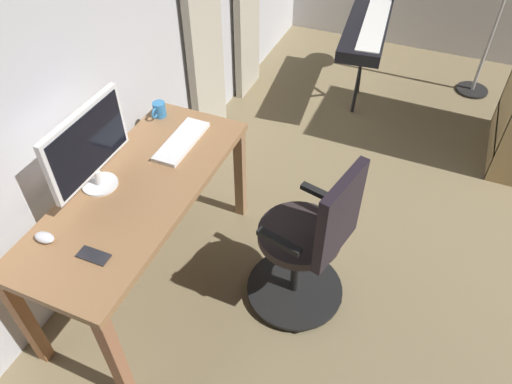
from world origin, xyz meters
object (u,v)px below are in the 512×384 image
object	(u,v)px
desk	(140,202)
computer_monitor	(88,146)
office_chair	(309,246)
piano_keyboard	(367,28)
mug_coffee	(159,110)
cell_phone_by_monitor	(94,256)
computer_keyboard	(182,141)
computer_mouse	(45,237)

from	to	relation	value
desk	computer_monitor	world-z (taller)	computer_monitor
office_chair	piano_keyboard	bearing A→B (deg)	19.42
desk	piano_keyboard	bearing A→B (deg)	164.63
computer_monitor	mug_coffee	distance (m)	0.68
cell_phone_by_monitor	piano_keyboard	xyz separation A→B (m)	(-2.79, 0.57, -0.05)
computer_keyboard	cell_phone_by_monitor	size ratio (longest dim) A/B	2.87
office_chair	piano_keyboard	world-z (taller)	office_chair
office_chair	piano_keyboard	xyz separation A→B (m)	(-2.15, -0.24, 0.22)
computer_mouse	cell_phone_by_monitor	size ratio (longest dim) A/B	0.69
desk	computer_keyboard	distance (m)	0.43
mug_coffee	piano_keyboard	xyz separation A→B (m)	(-1.74, 0.86, -0.09)
computer_monitor	computer_keyboard	size ratio (longest dim) A/B	1.32
office_chair	piano_keyboard	distance (m)	2.17
computer_keyboard	cell_phone_by_monitor	world-z (taller)	computer_keyboard
desk	cell_phone_by_monitor	xyz separation A→B (m)	(0.45, 0.07, 0.11)
office_chair	computer_monitor	world-z (taller)	computer_monitor
office_chair	cell_phone_by_monitor	xyz separation A→B (m)	(0.64, -0.81, 0.27)
cell_phone_by_monitor	mug_coffee	bearing A→B (deg)	-165.34
computer_monitor	piano_keyboard	distance (m)	2.55
cell_phone_by_monitor	desk	bearing A→B (deg)	-171.72
computer_keyboard	cell_phone_by_monitor	xyz separation A→B (m)	(0.86, 0.04, -0.01)
computer_keyboard	computer_mouse	xyz separation A→B (m)	(0.87, -0.22, 0.01)
computer_monitor	piano_keyboard	bearing A→B (deg)	160.96
desk	piano_keyboard	xyz separation A→B (m)	(-2.34, 0.64, 0.06)
computer_keyboard	piano_keyboard	bearing A→B (deg)	162.45
computer_keyboard	cell_phone_by_monitor	distance (m)	0.86
computer_monitor	computer_keyboard	world-z (taller)	computer_monitor
mug_coffee	piano_keyboard	size ratio (longest dim) A/B	0.10
desk	mug_coffee	world-z (taller)	mug_coffee
mug_coffee	piano_keyboard	distance (m)	1.95
desk	office_chair	world-z (taller)	office_chair
cell_phone_by_monitor	computer_monitor	bearing A→B (deg)	-148.11
computer_mouse	mug_coffee	world-z (taller)	mug_coffee
computer_keyboard	desk	bearing A→B (deg)	-4.67
office_chair	computer_monitor	xyz separation A→B (m)	(0.24, -1.07, 0.51)
office_chair	computer_keyboard	bearing A→B (deg)	88.36
office_chair	mug_coffee	bearing A→B (deg)	82.93
desk	office_chair	size ratio (longest dim) A/B	1.44
computer_keyboard	piano_keyboard	world-z (taller)	same
desk	computer_keyboard	world-z (taller)	computer_keyboard
desk	computer_monitor	size ratio (longest dim) A/B	2.66
computer_monitor	cell_phone_by_monitor	world-z (taller)	computer_monitor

